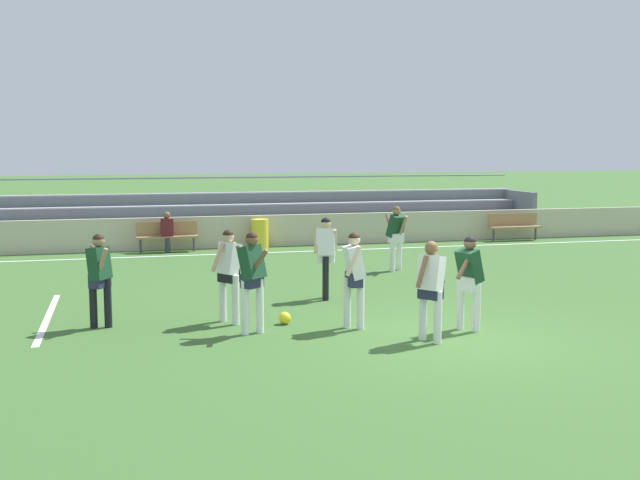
% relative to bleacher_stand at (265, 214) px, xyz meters
% --- Properties ---
extents(ground_plane, '(160.00, 160.00, 0.00)m').
position_rel_bleacher_stand_xyz_m(ground_plane, '(0.38, -14.60, -0.85)').
color(ground_plane, '#3D662D').
extents(field_line_sideline, '(44.00, 0.12, 0.01)m').
position_rel_bleacher_stand_xyz_m(field_line_sideline, '(0.38, -3.62, -0.85)').
color(field_line_sideline, white).
rests_on(field_line_sideline, ground).
extents(field_line_penalty_mark, '(0.12, 4.40, 0.01)m').
position_rel_bleacher_stand_xyz_m(field_line_penalty_mark, '(-6.11, -11.23, -0.85)').
color(field_line_penalty_mark, white).
rests_on(field_line_penalty_mark, ground).
extents(sideline_wall, '(48.00, 0.16, 0.99)m').
position_rel_bleacher_stand_xyz_m(sideline_wall, '(0.38, -2.17, -0.36)').
color(sideline_wall, beige).
rests_on(sideline_wall, ground).
extents(bleacher_stand, '(19.40, 2.56, 2.07)m').
position_rel_bleacher_stand_xyz_m(bleacher_stand, '(0.00, 0.00, 0.00)').
color(bleacher_stand, '#B2B2B7').
rests_on(bleacher_stand, ground).
extents(bench_centre_sideline, '(1.80, 0.40, 0.90)m').
position_rel_bleacher_stand_xyz_m(bench_centre_sideline, '(7.99, -2.66, -0.31)').
color(bench_centre_sideline, '#99754C').
rests_on(bench_centre_sideline, ground).
extents(bench_near_bin, '(1.80, 0.40, 0.90)m').
position_rel_bleacher_stand_xyz_m(bench_near_bin, '(-3.46, -2.66, -0.31)').
color(bench_near_bin, '#99754C').
rests_on(bench_near_bin, ground).
extents(trash_bin, '(0.53, 0.53, 0.90)m').
position_rel_bleacher_stand_xyz_m(trash_bin, '(-0.63, -2.57, -0.40)').
color(trash_bin, yellow).
rests_on(trash_bin, ground).
extents(spectator_seated, '(0.36, 0.42, 1.21)m').
position_rel_bleacher_stand_xyz_m(spectator_seated, '(-3.46, -2.78, -0.15)').
color(spectator_seated, '#2D2D38').
rests_on(spectator_seated, ground).
extents(player_white_pressing_high, '(0.42, 0.44, 1.66)m').
position_rel_bleacher_stand_xyz_m(player_white_pressing_high, '(-0.93, -13.46, 0.14)').
color(player_white_pressing_high, white).
rests_on(player_white_pressing_high, ground).
extents(player_white_challenging, '(0.69, 0.50, 1.66)m').
position_rel_bleacher_stand_xyz_m(player_white_challenging, '(-2.95, -12.51, 0.14)').
color(player_white_challenging, white).
rests_on(player_white_challenging, ground).
extents(player_white_wide_left, '(0.57, 0.43, 1.68)m').
position_rel_bleacher_stand_xyz_m(player_white_wide_left, '(-0.73, -10.83, 0.15)').
color(player_white_wide_left, black).
rests_on(player_white_wide_left, ground).
extents(player_dark_on_ball, '(0.44, 0.59, 1.63)m').
position_rel_bleacher_stand_xyz_m(player_dark_on_ball, '(-5.14, -12.31, 0.12)').
color(player_dark_on_ball, black).
rests_on(player_dark_on_ball, ground).
extents(player_dark_dropping_back, '(0.51, 0.70, 1.71)m').
position_rel_bleacher_stand_xyz_m(player_dark_dropping_back, '(-2.68, -13.39, 0.17)').
color(player_dark_dropping_back, white).
rests_on(player_dark_dropping_back, ground).
extents(player_dark_wide_right, '(0.68, 0.48, 1.62)m').
position_rel_bleacher_stand_xyz_m(player_dark_wide_right, '(0.91, -14.08, 0.10)').
color(player_dark_wide_right, white).
rests_on(player_dark_wide_right, ground).
extents(player_white_overlapping, '(0.66, 0.49, 1.63)m').
position_rel_bleacher_stand_xyz_m(player_white_overlapping, '(-0.02, -14.63, 0.11)').
color(player_white_overlapping, white).
rests_on(player_white_overlapping, ground).
extents(player_dark_trailing_run, '(0.50, 0.64, 1.64)m').
position_rel_bleacher_stand_xyz_m(player_dark_trailing_run, '(1.92, -7.76, 0.12)').
color(player_dark_trailing_run, white).
rests_on(player_dark_trailing_run, ground).
extents(soccer_ball, '(0.22, 0.22, 0.22)m').
position_rel_bleacher_stand_xyz_m(soccer_ball, '(-2.02, -12.85, -0.74)').
color(soccer_ball, yellow).
rests_on(soccer_ball, ground).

